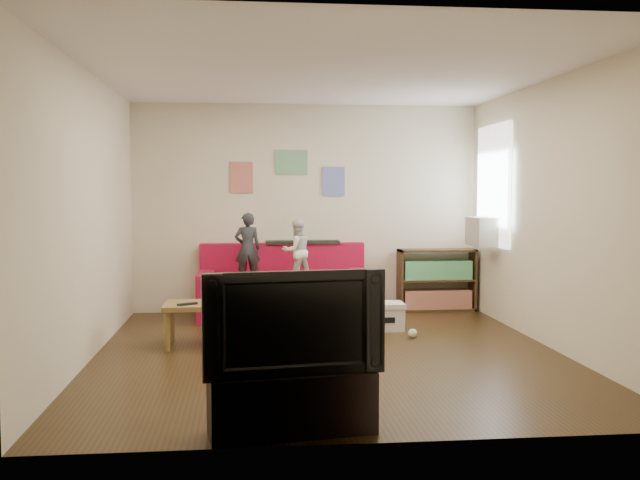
{
  "coord_description": "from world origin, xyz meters",
  "views": [
    {
      "loc": [
        -0.79,
        -6.81,
        1.59
      ],
      "look_at": [
        0.0,
        0.8,
        1.05
      ],
      "focal_mm": 40.0,
      "sensor_mm": 36.0,
      "label": 1
    }
  ],
  "objects": [
    {
      "name": "artwork_left",
      "position": [
        -0.85,
        2.48,
        1.75
      ],
      "size": [
        0.3,
        0.01,
        0.4
      ],
      "primitive_type": "cube",
      "color": "#D87266",
      "rests_on": "room_shell"
    },
    {
      "name": "sofa",
      "position": [
        -0.33,
        2.07,
        0.31
      ],
      "size": [
        2.12,
        0.97,
        0.93
      ],
      "color": "#A90F34",
      "rests_on": "ground"
    },
    {
      "name": "tv_stand",
      "position": [
        -0.5,
        -2.25,
        0.2
      ],
      "size": [
        1.12,
        0.51,
        0.4
      ],
      "primitive_type": "cube",
      "rotation": [
        0.0,
        0.0,
        0.14
      ],
      "color": "black",
      "rests_on": "ground"
    },
    {
      "name": "child_a",
      "position": [
        -0.78,
        1.9,
        0.88
      ],
      "size": [
        0.34,
        0.24,
        0.87
      ],
      "primitive_type": "imported",
      "rotation": [
        0.0,
        0.0,
        3.24
      ],
      "color": "#26282D",
      "rests_on": "sofa"
    },
    {
      "name": "game_controller",
      "position": [
        -0.93,
        0.5,
        0.46
      ],
      "size": [
        0.15,
        0.08,
        0.03
      ],
      "primitive_type": "cube",
      "rotation": [
        0.0,
        0.0,
        -0.3
      ],
      "color": "white",
      "rests_on": "coffee_table"
    },
    {
      "name": "remote",
      "position": [
        -1.38,
        0.33,
        0.45
      ],
      "size": [
        0.2,
        0.15,
        0.02
      ],
      "primitive_type": "cube",
      "rotation": [
        0.0,
        0.0,
        0.54
      ],
      "color": "black",
      "rests_on": "coffee_table"
    },
    {
      "name": "coffee_table",
      "position": [
        -1.13,
        0.45,
        0.38
      ],
      "size": [
        0.98,
        0.54,
        0.44
      ],
      "color": "olive",
      "rests_on": "ground"
    },
    {
      "name": "ac_unit",
      "position": [
        2.1,
        1.65,
        1.08
      ],
      "size": [
        0.28,
        0.55,
        0.35
      ],
      "primitive_type": "cube",
      "color": "#B7B2A3",
      "rests_on": "window"
    },
    {
      "name": "room_shell",
      "position": [
        0.0,
        0.0,
        1.35
      ],
      "size": [
        4.52,
        5.02,
        2.72
      ],
      "color": "#392611",
      "rests_on": "ground"
    },
    {
      "name": "bookshelf",
      "position": [
        1.7,
        2.3,
        0.36
      ],
      "size": [
        1.01,
        0.3,
        0.81
      ],
      "color": "#412E19",
      "rests_on": "ground"
    },
    {
      "name": "window",
      "position": [
        2.22,
        1.65,
        1.64
      ],
      "size": [
        0.04,
        1.08,
        1.48
      ],
      "primitive_type": "cube",
      "color": "white",
      "rests_on": "room_shell"
    },
    {
      "name": "artwork_right",
      "position": [
        0.35,
        2.48,
        1.7
      ],
      "size": [
        0.3,
        0.01,
        0.38
      ],
      "primitive_type": "cube",
      "color": "#727FCC",
      "rests_on": "room_shell"
    },
    {
      "name": "tissue",
      "position": [
        0.98,
        0.61,
        0.05
      ],
      "size": [
        0.13,
        0.13,
        0.1
      ],
      "primitive_type": "sphere",
      "rotation": [
        0.0,
        0.0,
        0.35
      ],
      "color": "beige",
      "rests_on": "ground"
    },
    {
      "name": "file_box",
      "position": [
        0.76,
        1.08,
        0.16
      ],
      "size": [
        0.45,
        0.35,
        0.31
      ],
      "color": "silver",
      "rests_on": "ground"
    },
    {
      "name": "artwork_center",
      "position": [
        -0.2,
        2.48,
        1.95
      ],
      "size": [
        0.42,
        0.01,
        0.32
      ],
      "primitive_type": "cube",
      "color": "#72B27F",
      "rests_on": "room_shell"
    },
    {
      "name": "child_b",
      "position": [
        -0.18,
        1.9,
        0.84
      ],
      "size": [
        0.47,
        0.42,
        0.79
      ],
      "primitive_type": "imported",
      "rotation": [
        0.0,
        0.0,
        3.54
      ],
      "color": "white",
      "rests_on": "sofa"
    },
    {
      "name": "television",
      "position": [
        -0.5,
        -2.25,
        0.74
      ],
      "size": [
        1.18,
        0.31,
        0.68
      ],
      "primitive_type": "imported",
      "rotation": [
        0.0,
        0.0,
        0.14
      ],
      "color": "black",
      "rests_on": "tv_stand"
    }
  ]
}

